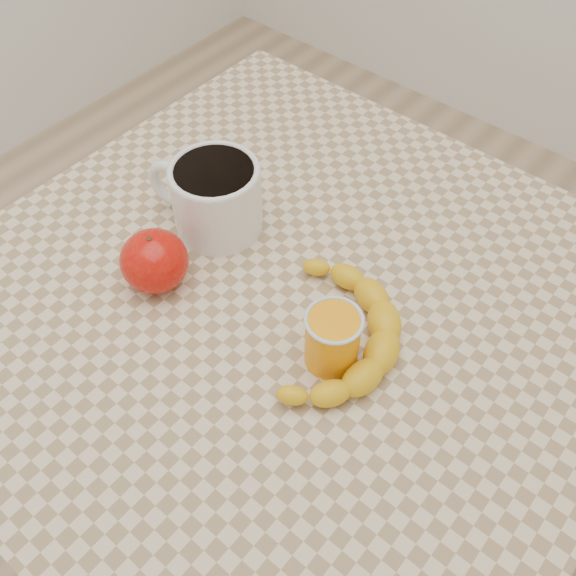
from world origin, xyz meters
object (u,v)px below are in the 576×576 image
Objects in this scene: coffee_mug at (214,195)px; apple at (154,261)px; banana at (337,333)px; orange_juice_glass at (332,338)px; table at (288,339)px.

coffee_mug is 1.98× the size of apple.
coffee_mug is at bearing 147.69° from banana.
coffee_mug is 0.12m from apple.
orange_juice_glass is 0.86× the size of apple.
coffee_mug reaches higher than table.
orange_juice_glass is at bearing -16.29° from coffee_mug.
apple is at bearing 176.47° from banana.
apple is (0.01, -0.12, -0.02)m from coffee_mug.
coffee_mug reaches higher than banana.
apple is (-0.14, -0.08, 0.12)m from table.
orange_juice_glass reaches higher than table.
coffee_mug is at bearing 96.27° from apple.
apple is 0.30× the size of banana.
apple is at bearing -83.73° from coffee_mug.
table is 0.21m from coffee_mug.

